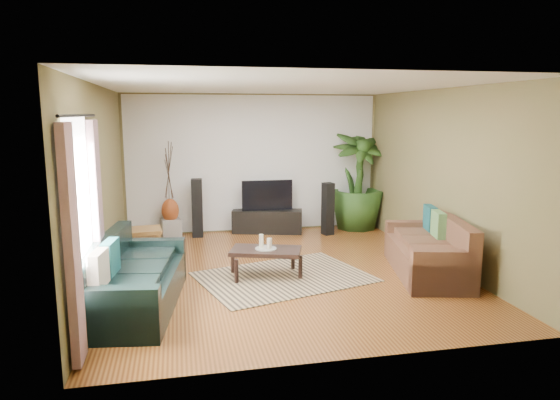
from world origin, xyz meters
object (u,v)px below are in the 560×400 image
object	(u,v)px
pedestal	(171,228)
side_table	(146,245)
speaker_left	(197,208)
tv_stand	(267,221)
vase	(170,210)
sofa_left	(136,273)
coffee_table	(266,263)
television	(267,195)
speaker_right	(328,209)
sofa_right	(427,246)
potted_plant	(357,181)

from	to	relation	value
pedestal	side_table	distance (m)	1.54
speaker_left	pedestal	distance (m)	0.63
tv_stand	vase	world-z (taller)	vase
speaker_left	pedestal	size ratio (longest dim) A/B	3.14
tv_stand	sofa_left	bearing A→B (deg)	-107.54
tv_stand	vase	distance (m)	1.88
coffee_table	speaker_left	bearing A→B (deg)	126.45
sofa_left	tv_stand	bearing A→B (deg)	-24.46
speaker_left	vase	size ratio (longest dim) A/B	2.45
television	speaker_right	world-z (taller)	television
sofa_right	tv_stand	distance (m)	3.53
pedestal	vase	size ratio (longest dim) A/B	0.78
sofa_left	tv_stand	size ratio (longest dim) A/B	1.57
tv_stand	potted_plant	distance (m)	2.00
tv_stand	speaker_right	size ratio (longest dim) A/B	1.34
coffee_table	speaker_right	xyz separation A→B (m)	(1.62, 2.24, 0.30)
speaker_right	side_table	xyz separation A→B (m)	(-3.36, -1.10, -0.24)
sofa_left	coffee_table	xyz separation A→B (m)	(1.74, 0.84, -0.22)
tv_stand	side_table	bearing A→B (deg)	-131.14
coffee_table	pedestal	xyz separation A→B (m)	(-1.36, 2.64, -0.03)
sofa_left	television	bearing A→B (deg)	-24.46
coffee_table	pedestal	size ratio (longest dim) A/B	2.80
vase	speaker_right	bearing A→B (deg)	-7.58
speaker_left	vase	xyz separation A→B (m)	(-0.50, 0.06, -0.04)
potted_plant	pedestal	distance (m)	3.80
television	speaker_left	size ratio (longest dim) A/B	0.90
sofa_right	pedestal	distance (m)	4.76
sofa_left	coffee_table	distance (m)	1.94
tv_stand	speaker_left	bearing A→B (deg)	-162.26
speaker_left	potted_plant	world-z (taller)	potted_plant
tv_stand	television	size ratio (longest dim) A/B	1.36
sofa_right	speaker_right	xyz separation A→B (m)	(-0.70, 2.62, 0.08)
speaker_left	coffee_table	bearing A→B (deg)	-67.66
potted_plant	side_table	distance (m)	4.41
speaker_left	speaker_right	bearing A→B (deg)	-3.82
potted_plant	pedestal	size ratio (longest dim) A/B	5.55
coffee_table	speaker_left	distance (m)	2.74
coffee_table	potted_plant	world-z (taller)	potted_plant
sofa_right	vase	bearing A→B (deg)	-116.23
television	vase	distance (m)	1.88
sofa_right	vase	distance (m)	4.76
coffee_table	side_table	xyz separation A→B (m)	(-1.74, 1.15, 0.06)
speaker_left	sofa_left	bearing A→B (deg)	-100.46
side_table	sofa_left	bearing A→B (deg)	-89.84
coffee_table	vase	size ratio (longest dim) A/B	2.19
sofa_right	coffee_table	distance (m)	2.36
pedestal	side_table	xyz separation A→B (m)	(-0.38, -1.49, 0.09)
sofa_left	vase	bearing A→B (deg)	2.13
sofa_left	side_table	distance (m)	1.99
speaker_right	coffee_table	bearing A→B (deg)	-139.86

